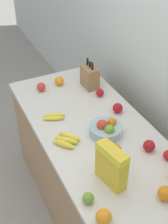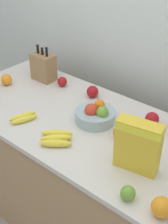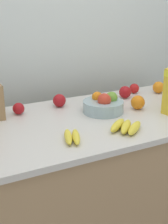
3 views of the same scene
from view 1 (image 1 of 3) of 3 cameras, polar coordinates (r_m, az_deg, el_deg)
The scene contains 17 objects.
ground_plane at distance 2.94m, azimuth 1.47°, elevation -16.31°, with size 14.00×14.00×0.00m, color gray.
counter at distance 2.60m, azimuth 1.63°, elevation -10.44°, with size 1.77×0.80×0.88m.
knife_block at distance 2.71m, azimuth 1.06°, elevation 6.47°, with size 0.17×0.11×0.29m.
cereal_box at distance 1.83m, azimuth 5.04°, elevation -9.51°, with size 0.22×0.12×0.26m.
fruit_bowl at distance 2.22m, azimuth 4.05°, elevation -3.14°, with size 0.24×0.24×0.12m.
banana_bunch_left at distance 2.17m, azimuth -3.19°, elevation -5.14°, with size 0.22×0.21×0.04m.
banana_bunch_right at distance 2.38m, azimuth -5.51°, elevation -0.87°, with size 0.12×0.18×0.03m.
apple_by_knife_block at distance 2.71m, azimuth -7.84°, elevation 4.56°, with size 0.08×0.08×0.08m, color red.
apple_middle at distance 2.44m, azimuth 6.17°, elevation 0.73°, with size 0.08×0.08×0.08m, color #A31419.
apple_rear at distance 1.81m, azimuth 0.77°, elevation -15.45°, with size 0.07×0.07×0.07m, color #6B9E33.
apple_front at distance 2.14m, azimuth 11.82°, elevation -6.07°, with size 0.08×0.08×0.08m, color #A31419.
apple_rightmost at distance 2.62m, azimuth 2.94°, elevation 3.55°, with size 0.07×0.07×0.07m, color #A31419.
apple_near_bananas at distance 2.11m, azimuth 15.18°, elevation -7.62°, with size 0.07×0.07×0.07m, color red.
orange_front_right at distance 1.88m, azimuth 14.62°, elevation -14.20°, with size 0.09×0.09×0.09m, color orange.
orange_front_left at distance 2.77m, azimuth -4.53°, elevation 5.69°, with size 0.08×0.08×0.08m, color orange.
orange_front_center at distance 1.73m, azimuth 3.61°, elevation -18.56°, with size 0.09×0.09×0.09m, color orange.
orange_by_cereal at distance 2.07m, azimuth 5.70°, elevation -6.93°, with size 0.08×0.08×0.08m, color orange.
Camera 1 is at (1.56, -0.83, 2.35)m, focal length 50.00 mm.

